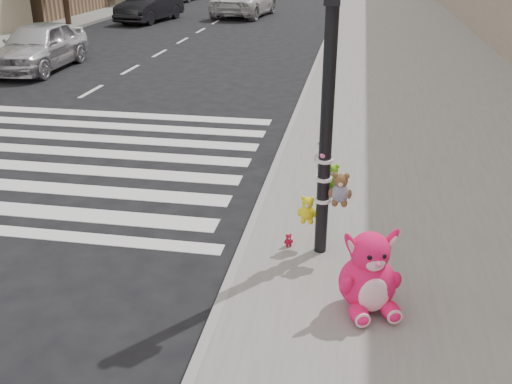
% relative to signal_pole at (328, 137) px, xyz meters
% --- Properties ---
extents(ground, '(120.00, 120.00, 0.00)m').
position_rel_signal_pole_xyz_m(ground, '(-2.62, -1.81, -1.74)').
color(ground, black).
rests_on(ground, ground).
extents(sidewalk_near, '(7.00, 80.00, 0.14)m').
position_rel_signal_pole_xyz_m(sidewalk_near, '(2.38, 8.19, -1.67)').
color(sidewalk_near, slate).
rests_on(sidewalk_near, ground).
extents(sidewalk_far, '(6.00, 80.00, 0.14)m').
position_rel_signal_pole_xyz_m(sidewalk_far, '(-16.12, 18.19, -1.67)').
color(sidewalk_far, slate).
rests_on(sidewalk_far, ground).
extents(curb_edge, '(0.12, 80.00, 0.15)m').
position_rel_signal_pole_xyz_m(curb_edge, '(-1.07, 8.19, -1.67)').
color(curb_edge, gray).
rests_on(curb_edge, ground).
extents(signal_pole, '(0.71, 0.49, 4.00)m').
position_rel_signal_pole_xyz_m(signal_pole, '(0.00, 0.00, 0.00)').
color(signal_pole, black).
rests_on(signal_pole, sidewalk_near).
extents(pink_bunny, '(0.82, 0.89, 1.01)m').
position_rel_signal_pole_xyz_m(pink_bunny, '(0.59, -1.24, -1.19)').
color(pink_bunny, '#FF155F').
rests_on(pink_bunny, sidewalk_near).
extents(red_teddy, '(0.15, 0.13, 0.19)m').
position_rel_signal_pole_xyz_m(red_teddy, '(-0.45, 0.03, -1.51)').
color(red_teddy, '#A8102A').
rests_on(red_teddy, sidewalk_near).
extents(car_silver_far, '(2.00, 4.59, 1.54)m').
position_rel_signal_pole_xyz_m(car_silver_far, '(-10.03, 10.74, -0.97)').
color(car_silver_far, silver).
rests_on(car_silver_far, ground).
extents(car_dark_far, '(2.41, 4.95, 1.56)m').
position_rel_signal_pole_xyz_m(car_dark_far, '(-10.56, 22.90, -0.96)').
color(car_dark_far, black).
rests_on(car_dark_far, ground).
extents(car_white_near, '(3.17, 5.80, 1.54)m').
position_rel_signal_pole_xyz_m(car_white_near, '(-6.12, 26.04, -0.97)').
color(car_white_near, silver).
rests_on(car_white_near, ground).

